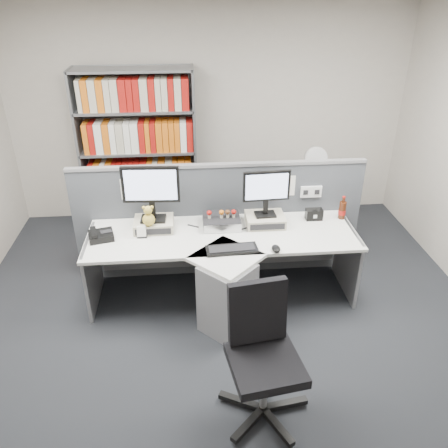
{
  "coord_description": "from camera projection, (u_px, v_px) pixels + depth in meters",
  "views": [
    {
      "loc": [
        -0.31,
        -2.97,
        2.9
      ],
      "look_at": [
        0.0,
        0.65,
        0.92
      ],
      "focal_mm": 36.48,
      "sensor_mm": 36.0,
      "label": 1
    }
  ],
  "objects": [
    {
      "name": "ground",
      "position": [
        230.0,
        351.0,
        4.01
      ],
      "size": [
        5.5,
        5.5,
        0.0
      ],
      "primitive_type": "plane",
      "color": "#26282D",
      "rests_on": "ground"
    },
    {
      "name": "room_shell",
      "position": [
        232.0,
        159.0,
        3.15
      ],
      "size": [
        5.04,
        5.54,
        2.72
      ],
      "color": "beige",
      "rests_on": "ground"
    },
    {
      "name": "partition",
      "position": [
        220.0,
        219.0,
        4.79
      ],
      "size": [
        3.0,
        0.08,
        1.27
      ],
      "color": "#494C53",
      "rests_on": "ground"
    },
    {
      "name": "desk",
      "position": [
        224.0,
        270.0,
        4.31
      ],
      "size": [
        2.6,
        1.2,
        0.72
      ],
      "color": "white",
      "rests_on": "ground"
    },
    {
      "name": "monitor_riser_left",
      "position": [
        154.0,
        224.0,
        4.45
      ],
      "size": [
        0.38,
        0.31,
        0.1
      ],
      "color": "#BDB59D",
      "rests_on": "desk"
    },
    {
      "name": "monitor_riser_right",
      "position": [
        265.0,
        220.0,
        4.53
      ],
      "size": [
        0.38,
        0.31,
        0.1
      ],
      "color": "#BDB59D",
      "rests_on": "desk"
    },
    {
      "name": "monitor_left",
      "position": [
        151.0,
        189.0,
        4.27
      ],
      "size": [
        0.54,
        0.19,
        0.55
      ],
      "color": "black",
      "rests_on": "monitor_riser_left"
    },
    {
      "name": "monitor_right",
      "position": [
        266.0,
        190.0,
        4.37
      ],
      "size": [
        0.46,
        0.16,
        0.47
      ],
      "color": "black",
      "rests_on": "monitor_riser_right"
    },
    {
      "name": "desktop_pc",
      "position": [
        221.0,
        221.0,
        4.5
      ],
      "size": [
        0.36,
        0.33,
        0.1
      ],
      "color": "black",
      "rests_on": "desk"
    },
    {
      "name": "figurines",
      "position": [
        223.0,
        213.0,
        4.44
      ],
      "size": [
        0.29,
        0.05,
        0.09
      ],
      "color": "#BDB59D",
      "rests_on": "desktop_pc"
    },
    {
      "name": "keyboard",
      "position": [
        232.0,
        249.0,
        4.11
      ],
      "size": [
        0.48,
        0.21,
        0.03
      ],
      "color": "black",
      "rests_on": "desk"
    },
    {
      "name": "mouse",
      "position": [
        276.0,
        249.0,
        4.1
      ],
      "size": [
        0.08,
        0.12,
        0.05
      ],
      "primitive_type": "ellipsoid",
      "color": "black",
      "rests_on": "desk"
    },
    {
      "name": "desk_phone",
      "position": [
        100.0,
        235.0,
        4.28
      ],
      "size": [
        0.27,
        0.25,
        0.1
      ],
      "color": "black",
      "rests_on": "desk"
    },
    {
      "name": "desk_calendar",
      "position": [
        142.0,
        232.0,
        4.3
      ],
      "size": [
        0.09,
        0.07,
        0.11
      ],
      "color": "black",
      "rests_on": "desk"
    },
    {
      "name": "plush_toy",
      "position": [
        149.0,
        217.0,
        4.28
      ],
      "size": [
        0.12,
        0.12,
        0.21
      ],
      "color": "gold",
      "rests_on": "monitor_riser_left"
    },
    {
      "name": "speaker",
      "position": [
        314.0,
        214.0,
        4.62
      ],
      "size": [
        0.17,
        0.09,
        0.11
      ],
      "primitive_type": "cube",
      "color": "black",
      "rests_on": "desk"
    },
    {
      "name": "cola_bottle",
      "position": [
        342.0,
        210.0,
        4.62
      ],
      "size": [
        0.07,
        0.07,
        0.24
      ],
      "color": "#3F190A",
      "rests_on": "desk"
    },
    {
      "name": "shelving_unit",
      "position": [
        139.0,
        154.0,
        5.61
      ],
      "size": [
        1.41,
        0.4,
        2.0
      ],
      "color": "slate",
      "rests_on": "ground"
    },
    {
      "name": "filing_cabinet",
      "position": [
        310.0,
        209.0,
        5.68
      ],
      "size": [
        0.45,
        0.61,
        0.7
      ],
      "color": "slate",
      "rests_on": "ground"
    },
    {
      "name": "desk_fan",
      "position": [
        315.0,
        161.0,
        5.37
      ],
      "size": [
        0.27,
        0.16,
        0.46
      ],
      "color": "white",
      "rests_on": "filing_cabinet"
    },
    {
      "name": "office_chair",
      "position": [
        262.0,
        351.0,
        3.24
      ],
      "size": [
        0.68,
        0.68,
        1.03
      ],
      "color": "silver",
      "rests_on": "ground"
    }
  ]
}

